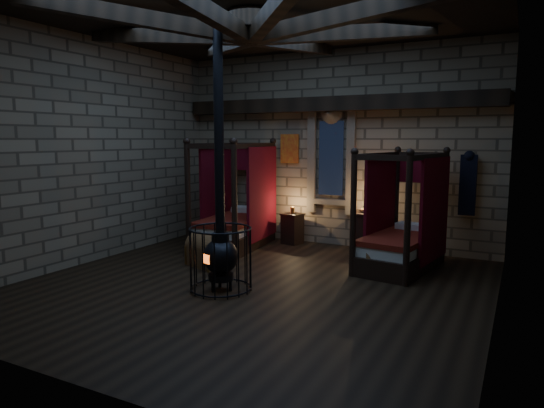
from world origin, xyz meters
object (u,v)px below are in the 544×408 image
at_px(bed_right, 402,240).
at_px(trunk_right, 388,262).
at_px(trunk_left, 208,252).
at_px(bed_left, 236,221).
at_px(stove, 221,252).

xyz_separation_m(bed_right, trunk_right, (-0.08, -0.66, -0.27)).
relative_size(bed_right, trunk_right, 2.54).
relative_size(trunk_left, trunk_right, 1.13).
bearing_deg(bed_left, bed_right, -8.06).
bearing_deg(bed_right, stove, -121.11).
distance_m(bed_right, trunk_left, 3.52).
xyz_separation_m(bed_left, trunk_right, (3.51, -0.77, -0.31)).
bearing_deg(trunk_right, bed_left, 151.47).
distance_m(bed_right, trunk_right, 0.72).
bearing_deg(bed_right, bed_left, -173.28).
relative_size(bed_right, stove, 0.52).
distance_m(bed_left, trunk_left, 1.72).
height_order(bed_right, trunk_right, bed_right).
distance_m(trunk_left, stove, 1.51).
distance_m(bed_right, stove, 3.40).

